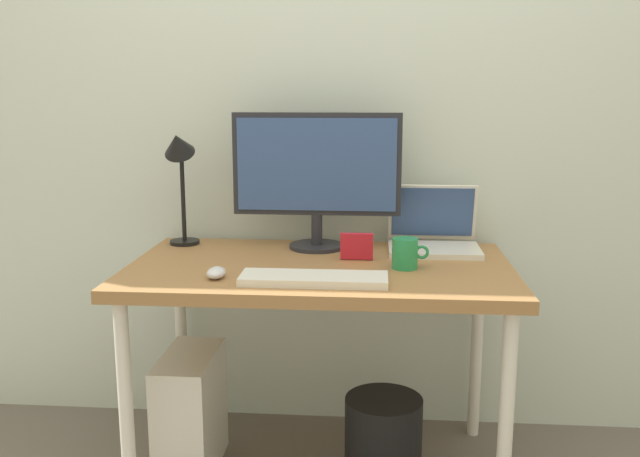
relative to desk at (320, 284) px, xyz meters
name	(u,v)px	position (x,y,z in m)	size (l,w,h in m)	color
back_wall	(329,92)	(0.00, 0.43, 0.62)	(4.40, 0.04, 2.60)	silver
desk	(320,284)	(0.00, 0.00, 0.00)	(1.26, 0.73, 0.74)	olive
monitor	(317,172)	(-0.03, 0.23, 0.35)	(0.60, 0.20, 0.49)	#232328
laptop	(433,234)	(0.39, 0.25, 0.13)	(0.32, 0.27, 0.23)	silver
desk_lamp	(179,162)	(-0.53, 0.23, 0.38)	(0.11, 0.16, 0.44)	black
keyboard	(313,279)	(0.00, -0.23, 0.08)	(0.44, 0.14, 0.02)	silver
mouse	(216,273)	(-0.30, -0.20, 0.08)	(0.06, 0.09, 0.03)	silver
coffee_mug	(405,253)	(0.28, -0.03, 0.12)	(0.12, 0.08, 0.10)	#268C4C
photo_frame	(357,246)	(0.12, 0.07, 0.12)	(0.11, 0.02, 0.09)	red
computer_tower	(191,412)	(-0.45, -0.03, -0.47)	(0.18, 0.36, 0.42)	silver
wastebasket	(383,440)	(0.22, -0.05, -0.53)	(0.26, 0.26, 0.30)	black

